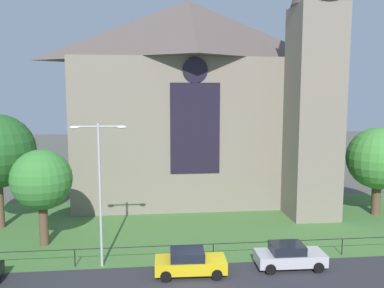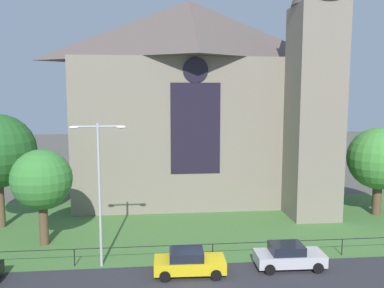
{
  "view_description": "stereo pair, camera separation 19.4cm",
  "coord_description": "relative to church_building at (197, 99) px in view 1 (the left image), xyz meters",
  "views": [
    {
      "loc": [
        -2.61,
        -21.63,
        10.57
      ],
      "look_at": [
        0.53,
        8.0,
        6.92
      ],
      "focal_mm": 36.99,
      "sensor_mm": 36.0,
      "label": 1
    },
    {
      "loc": [
        -2.42,
        -21.65,
        10.57
      ],
      "look_at": [
        0.53,
        8.0,
        6.92
      ],
      "focal_mm": 36.99,
      "sensor_mm": 36.0,
      "label": 2
    }
  ],
  "objects": [
    {
      "name": "parked_car_yellow",
      "position": [
        -2.48,
        -17.68,
        -9.53
      ],
      "size": [
        4.26,
        2.15,
        1.51
      ],
      "rotation": [
        0.0,
        0.0,
        -0.04
      ],
      "color": "gold",
      "rests_on": "ground"
    },
    {
      "name": "tree_right_far",
      "position": [
        15.29,
        -7.45,
        -5.23
      ],
      "size": [
        5.44,
        5.44,
        7.81
      ],
      "color": "brown",
      "rests_on": "ground"
    },
    {
      "name": "church_building",
      "position": [
        0.0,
        0.0,
        0.0
      ],
      "size": [
        23.2,
        16.2,
        26.0
      ],
      "color": "gray",
      "rests_on": "ground"
    },
    {
      "name": "ground",
      "position": [
        -2.1,
        -8.36,
        -10.27
      ],
      "size": [
        160.0,
        160.0,
        0.0
      ],
      "primitive_type": "plane",
      "color": "#56544C"
    },
    {
      "name": "grass_verge",
      "position": [
        -2.1,
        -10.36,
        -10.27
      ],
      "size": [
        120.0,
        20.0,
        0.01
      ],
      "primitive_type": "cube",
      "color": "#477538",
      "rests_on": "ground"
    },
    {
      "name": "tree_left_near",
      "position": [
        -12.33,
        -11.91,
        -5.57
      ],
      "size": [
        4.22,
        4.22,
        6.87
      ],
      "color": "brown",
      "rests_on": "ground"
    },
    {
      "name": "parked_car_silver",
      "position": [
        3.74,
        -17.37,
        -9.53
      ],
      "size": [
        4.24,
        2.11,
        1.51
      ],
      "rotation": [
        0.0,
        0.0,
        -0.03
      ],
      "color": "#B7B7BC",
      "rests_on": "ground"
    },
    {
      "name": "streetlamp_near",
      "position": [
        -7.81,
        -15.96,
        -4.65
      ],
      "size": [
        3.37,
        0.26,
        8.94
      ],
      "color": "#B2B2B7",
      "rests_on": "ground"
    },
    {
      "name": "iron_railing",
      "position": [
        -0.77,
        -15.86,
        -9.29
      ],
      "size": [
        34.89,
        0.07,
        1.13
      ],
      "color": "black",
      "rests_on": "ground"
    }
  ]
}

